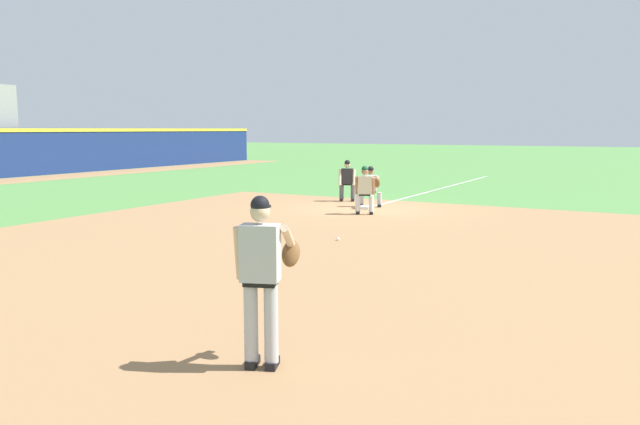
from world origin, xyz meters
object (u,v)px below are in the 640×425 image
(pitcher, at_px, (263,271))
(first_base_bag, at_px, (365,207))
(baseball, at_px, (338,239))
(umpire, at_px, (347,179))
(baserunner, at_px, (365,188))
(first_baseman, at_px, (371,185))

(pitcher, bearing_deg, first_base_bag, 20.07)
(first_base_bag, xyz_separation_m, baseball, (-5.54, -1.86, -0.01))
(pitcher, xyz_separation_m, umpire, (14.35, 6.12, -0.27))
(umpire, bearing_deg, baseball, -155.14)
(first_base_bag, bearing_deg, baseball, -161.47)
(first_base_bag, relative_size, baserunner, 0.26)
(first_baseman, xyz_separation_m, baserunner, (-1.72, -0.57, 0.06))
(pitcher, bearing_deg, baserunner, 19.71)
(first_baseman, relative_size, baserunner, 0.92)
(first_baseman, height_order, baserunner, baserunner)
(first_base_bag, relative_size, baseball, 5.14)
(baserunner, relative_size, umpire, 1.00)
(first_base_bag, xyz_separation_m, pitcher, (-12.73, -4.65, 1.01))
(baserunner, bearing_deg, baseball, -162.91)
(pitcher, distance_m, baserunner, 12.23)
(first_base_bag, xyz_separation_m, baserunner, (-1.22, -0.53, 0.75))
(baseball, distance_m, pitcher, 7.79)
(first_baseman, distance_m, umpire, 1.81)
(pitcher, height_order, first_baseman, pitcher)
(first_base_bag, height_order, umpire, umpire)
(baseball, distance_m, umpire, 7.93)
(baseball, relative_size, baserunner, 0.05)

